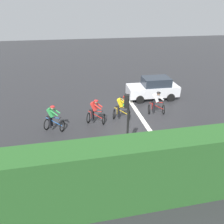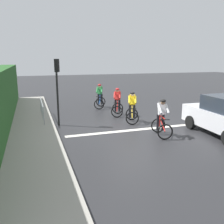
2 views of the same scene
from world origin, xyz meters
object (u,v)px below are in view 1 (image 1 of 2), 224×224
pedestrian_railing_kerbside (98,156)px  car_white (153,88)px  cyclist_mid (121,108)px  cyclist_lead (53,119)px  cyclist_second (95,112)px  traffic_light_near_crossing (127,117)px  cyclist_fourth (156,103)px

pedestrian_railing_kerbside → car_white: bearing=-36.5°
cyclist_mid → car_white: 4.55m
cyclist_lead → cyclist_second: (0.36, -2.60, 0.00)m
cyclist_mid → traffic_light_near_crossing: size_ratio=0.50×
cyclist_second → car_white: size_ratio=0.40×
cyclist_lead → pedestrian_railing_kerbside: bearing=-151.2°
car_white → pedestrian_railing_kerbside: (-7.55, 5.58, -0.09)m
car_white → traffic_light_near_crossing: traffic_light_near_crossing is taller
traffic_light_near_crossing → cyclist_fourth: bearing=-38.4°
cyclist_second → car_white: bearing=-58.0°
cyclist_lead → cyclist_mid: same height
cyclist_mid → pedestrian_railing_kerbside: 5.03m
cyclist_second → pedestrian_railing_kerbside: (-4.33, 0.42, -0.01)m
cyclist_lead → cyclist_fourth: bearing=-82.9°
cyclist_second → car_white: (3.22, -5.17, 0.08)m
cyclist_mid → car_white: (3.01, -3.41, 0.08)m
cyclist_fourth → car_white: size_ratio=0.40×
cyclist_lead → cyclist_second: size_ratio=1.00×
cyclist_fourth → car_white: car_white is taller
cyclist_lead → pedestrian_railing_kerbside: 4.53m
cyclist_lead → car_white: car_white is taller
car_white → pedestrian_railing_kerbside: bearing=143.5°
cyclist_mid → cyclist_fourth: bearing=-83.4°
cyclist_fourth → car_white: bearing=-16.9°
cyclist_fourth → traffic_light_near_crossing: 5.41m
car_white → cyclist_mid: bearing=131.5°
cyclist_second → car_white: 6.09m
pedestrian_railing_kerbside → cyclist_second: bearing=-5.5°
traffic_light_near_crossing → cyclist_lead: bearing=49.0°
pedestrian_railing_kerbside → cyclist_fourth: bearing=-44.5°
cyclist_second → car_white: car_white is taller
cyclist_second → traffic_light_near_crossing: 4.00m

